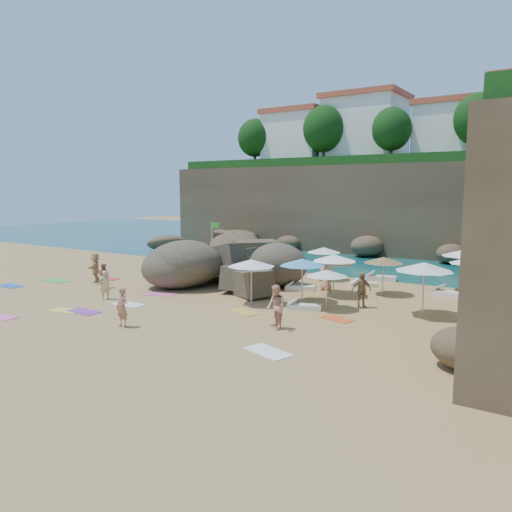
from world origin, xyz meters
The scene contains 45 objects.
ground centered at (0.00, 0.00, 0.00)m, with size 120.00×120.00×0.00m, color tan.
seawater centered at (0.00, 30.00, 0.00)m, with size 120.00×120.00×0.00m, color #0C4751.
cliff_back centered at (2.00, 25.00, 4.00)m, with size 44.00×8.00×8.00m, color brown.
rock_promontory centered at (-11.00, 16.00, 0.00)m, with size 12.00×7.00×2.00m, color brown, non-canonical shape.
clifftop_buildings centered at (2.96, 25.79, 11.24)m, with size 28.48×9.48×7.00m.
clifftop_trees centered at (4.78, 19.52, 11.26)m, with size 35.60×23.82×4.40m.
marina_masts centered at (-16.50, 30.00, 3.00)m, with size 3.10×0.10×6.00m.
rock_outcrop centered at (-0.26, 3.64, 0.00)m, with size 7.54×5.66×3.02m, color brown, non-canonical shape.
flag_pole centered at (-5.38, 8.37, 2.21)m, with size 0.67×0.12×3.46m.
parasol_0 centered at (3.75, 8.27, 1.93)m, with size 2.22×2.22×2.10m.
parasol_1 centered at (2.03, 5.16, 2.18)m, with size 2.51×2.51×2.38m.
parasol_2 centered at (12.82, 7.48, 2.06)m, with size 2.37×2.37×2.24m.
parasol_3 centered at (12.11, 9.23, 2.23)m, with size 2.57×2.57×2.43m.
parasol_4 centered at (11.68, 2.29, 2.29)m, with size 2.64×2.64×2.50m.
parasol_5 centered at (6.18, 4.54, 1.84)m, with size 2.12×2.12×2.01m.
parasol_6 centered at (8.54, 5.86, 1.93)m, with size 2.23×2.23×2.10m.
parasol_7 centered at (7.44, 0.98, 1.79)m, with size 2.06×2.06×1.95m.
parasol_8 centered at (6.42, 4.04, 2.10)m, with size 2.42×2.42×2.29m.
parasol_9 centered at (3.71, -0.03, 2.10)m, with size 2.42×2.42×2.29m.
parasol_10 centered at (5.68, 1.76, 2.08)m, with size 2.40×2.40×2.27m.
lounger_0 centered at (6.84, 7.43, 0.12)m, with size 1.57×0.52×0.24m, color silver.
lounger_1 centered at (6.97, 10.06, 0.15)m, with size 1.90×0.63×0.30m, color silver.
lounger_2 centered at (4.14, 4.36, 0.13)m, with size 1.73×0.58×0.27m, color white.
lounger_3 centered at (0.27, 3.96, 0.16)m, with size 2.01×0.67×0.31m, color silver.
lounger_4 centered at (11.88, 7.19, 0.16)m, with size 2.02×0.67×0.31m, color silver.
lounger_5 centered at (6.57, 0.34, 0.13)m, with size 1.66×0.55×0.26m, color silver.
towel_0 centered at (-11.11, -4.18, 0.02)m, with size 1.78×0.89×0.03m, color blue.
towel_4 centered at (-2.90, -6.21, 0.01)m, with size 1.57×0.79×0.03m, color yellow.
towel_5 centered at (-1.38, -3.63, 0.02)m, with size 1.70×0.85×0.03m, color white.
towel_6 centered at (-2.01, -5.87, 0.01)m, with size 1.67×0.83×0.03m, color purple.
towel_7 centered at (-8.08, 0.72, 0.01)m, with size 1.55×0.78×0.03m, color red.
towel_9 centered at (-1.83, -0.95, 0.01)m, with size 1.66×0.83×0.03m, color #EA5BA4.
towel_10 centered at (8.63, -0.44, 0.01)m, with size 1.57×0.78×0.03m, color #DD5222.
towel_11 centered at (-10.39, -1.59, 0.02)m, with size 1.89×0.94×0.03m, color green.
towel_12 centered at (4.43, -1.70, 0.01)m, with size 1.50×0.75×0.03m, color gold.
towel_13 centered at (8.49, -6.07, 0.02)m, with size 1.82×0.91×0.03m, color white.
person_stand_1 centered at (-5.91, -1.41, 0.73)m, with size 0.71×0.56×1.47m, color #B36959.
person_stand_2 centered at (-1.09, 12.10, 0.73)m, with size 0.94×0.39×1.45m, color #F1B789.
person_stand_3 centered at (8.73, 2.22, 0.89)m, with size 1.04×0.43×1.77m, color olive.
person_stand_4 centered at (5.40, 5.16, 0.97)m, with size 0.94×0.52×1.93m, color tan.
person_stand_5 centered at (-5.68, 5.94, 0.76)m, with size 1.41×0.41×1.52m, color #AB6E55.
person_stand_6 centered at (-3.37, -3.45, 0.78)m, with size 0.57×0.37×1.56m, color #D7B57A.
person_lie_3 centered at (-7.79, -0.49, 0.24)m, with size 1.70×1.83×0.49m, color tan.
person_lie_4 centered at (1.61, -6.67, 0.20)m, with size 0.60×1.65×0.39m, color #A86A54.
person_lie_5 centered at (7.19, -3.37, 0.35)m, with size 0.89×1.84×0.70m, color tan.
Camera 1 is at (17.65, -20.72, 5.79)m, focal length 35.00 mm.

